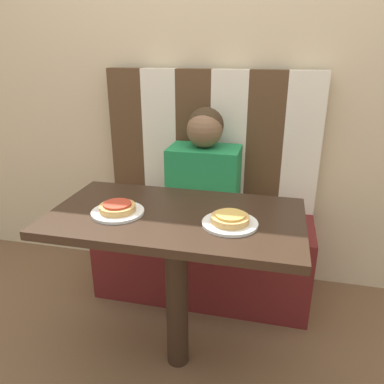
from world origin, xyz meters
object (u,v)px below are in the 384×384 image
person (204,168)px  pizza_left (117,207)px  plate_left (118,212)px  plate_right (230,223)px  pizza_right (230,218)px

person → pizza_left: size_ratio=4.22×
plate_left → pizza_left: bearing=90.0°
person → pizza_left: bearing=-109.7°
pizza_left → plate_left: bearing=-90.0°
plate_right → plate_left: bearing=180.0°
person → plate_right: (0.23, -0.64, -0.01)m
plate_left → pizza_right: 0.46m
person → pizza_left: (-0.23, -0.64, 0.01)m
plate_right → pizza_left: bearing=180.0°
plate_left → plate_right: 0.46m
person → pizza_right: person is taller
plate_left → pizza_left: (0.00, 0.00, 0.02)m
plate_left → plate_right: same height
plate_left → plate_right: size_ratio=1.00×
person → pizza_right: 0.68m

